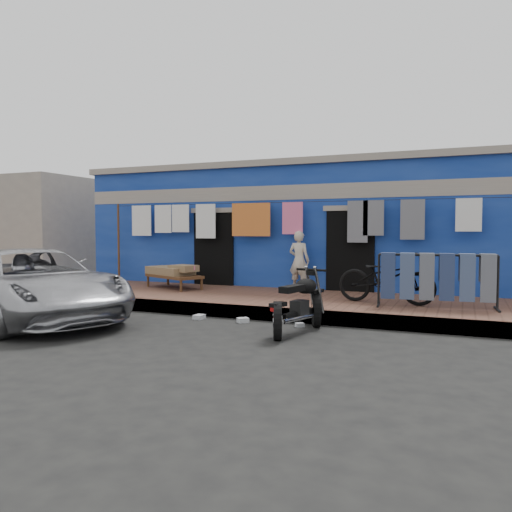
{
  "coord_description": "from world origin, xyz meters",
  "views": [
    {
      "loc": [
        3.69,
        -6.84,
        1.65
      ],
      "look_at": [
        0.0,
        2.0,
        1.15
      ],
      "focal_mm": 35.0,
      "sensor_mm": 36.0,
      "label": 1
    }
  ],
  "objects_px": {
    "bicycle": "(386,272)",
    "jeans_rack": "(436,280)",
    "charpoy": "(174,277)",
    "motorcycle": "(298,302)",
    "car": "(31,283)",
    "seated_person": "(299,261)"
  },
  "relations": [
    {
      "from": "bicycle",
      "to": "jeans_rack",
      "type": "bearing_deg",
      "value": -96.23
    },
    {
      "from": "seated_person",
      "to": "charpoy",
      "type": "xyz_separation_m",
      "value": [
        -2.91,
        -0.76,
        -0.42
      ]
    },
    {
      "from": "bicycle",
      "to": "charpoy",
      "type": "height_order",
      "value": "bicycle"
    },
    {
      "from": "car",
      "to": "charpoy",
      "type": "distance_m",
      "value": 3.59
    },
    {
      "from": "bicycle",
      "to": "seated_person",
      "type": "bearing_deg",
      "value": 65.96
    },
    {
      "from": "motorcycle",
      "to": "jeans_rack",
      "type": "distance_m",
      "value": 2.76
    },
    {
      "from": "bicycle",
      "to": "charpoy",
      "type": "xyz_separation_m",
      "value": [
        -5.08,
        0.59,
        -0.33
      ]
    },
    {
      "from": "seated_person",
      "to": "jeans_rack",
      "type": "bearing_deg",
      "value": 160.56
    },
    {
      "from": "charpoy",
      "to": "jeans_rack",
      "type": "relative_size",
      "value": 0.83
    },
    {
      "from": "motorcycle",
      "to": "jeans_rack",
      "type": "relative_size",
      "value": 0.76
    },
    {
      "from": "seated_person",
      "to": "bicycle",
      "type": "bearing_deg",
      "value": 155.77
    },
    {
      "from": "motorcycle",
      "to": "charpoy",
      "type": "height_order",
      "value": "motorcycle"
    },
    {
      "from": "jeans_rack",
      "to": "car",
      "type": "bearing_deg",
      "value": -158.83
    },
    {
      "from": "car",
      "to": "jeans_rack",
      "type": "relative_size",
      "value": 2.23
    },
    {
      "from": "jeans_rack",
      "to": "bicycle",
      "type": "bearing_deg",
      "value": 165.87
    },
    {
      "from": "car",
      "to": "bicycle",
      "type": "bearing_deg",
      "value": -41.27
    },
    {
      "from": "car",
      "to": "motorcycle",
      "type": "relative_size",
      "value": 2.93
    },
    {
      "from": "car",
      "to": "seated_person",
      "type": "distance_m",
      "value": 5.68
    },
    {
      "from": "car",
      "to": "seated_person",
      "type": "xyz_separation_m",
      "value": [
        3.78,
        4.24,
        0.26
      ]
    },
    {
      "from": "charpoy",
      "to": "jeans_rack",
      "type": "height_order",
      "value": "jeans_rack"
    },
    {
      "from": "car",
      "to": "motorcycle",
      "type": "xyz_separation_m",
      "value": [
        4.87,
        0.76,
        -0.17
      ]
    },
    {
      "from": "jeans_rack",
      "to": "motorcycle",
      "type": "bearing_deg",
      "value": -136.42
    }
  ]
}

